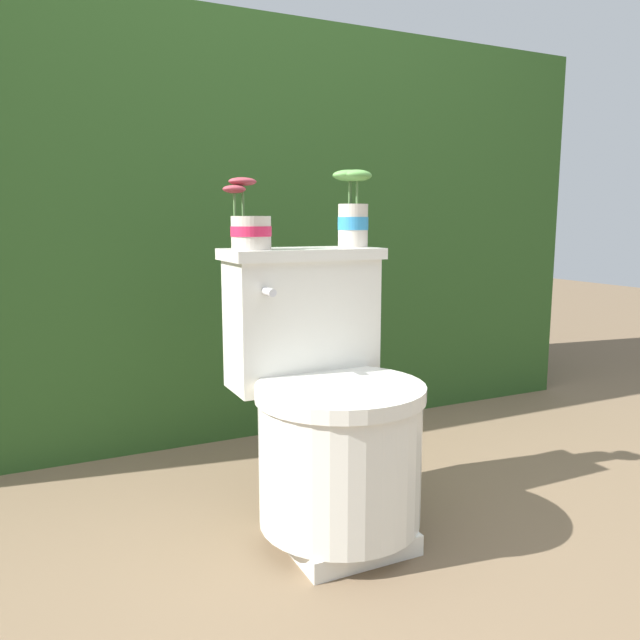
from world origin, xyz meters
name	(u,v)px	position (x,y,z in m)	size (l,w,h in m)	color
ground_plane	(345,528)	(0.00, 0.00, 0.00)	(12.00, 12.00, 0.00)	brown
hedge_backdrop	(208,231)	(0.00, 1.27, 0.77)	(3.05, 0.96, 1.53)	#284C1E
toilet	(328,414)	(-0.04, 0.03, 0.32)	(0.43, 0.55, 0.74)	silver
potted_plant_left	(250,227)	(-0.19, 0.17, 0.80)	(0.12, 0.12, 0.19)	beige
potted_plant_midleft	(353,210)	(0.12, 0.20, 0.84)	(0.12, 0.11, 0.21)	beige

